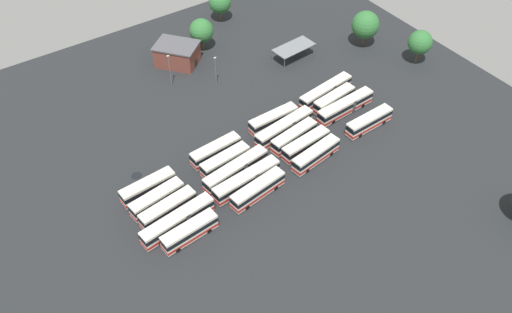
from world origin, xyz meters
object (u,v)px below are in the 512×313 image
Objects in this scene: bus_row1_slot2 at (294,137)px; bus_row2_slot0 at (216,151)px; tree_south_edge at (220,2)px; bus_row2_slot2 at (236,170)px; tree_north_edge at (201,31)px; bus_row2_slot4 at (258,190)px; lamp_post_far_corner at (170,69)px; bus_row0_slot1 at (334,100)px; bus_row1_slot3 at (306,145)px; maintenance_shelter at (294,47)px; bus_row0_slot2 at (345,106)px; bus_row3_slot3 at (178,221)px; tree_northwest at (365,25)px; bus_row1_slot1 at (284,128)px; bus_row2_slot1 at (225,161)px; bus_row0_slot0 at (326,91)px; bus_row1_slot4 at (316,155)px; depot_building at (177,54)px; bus_row2_slot3 at (247,180)px; bus_row3_slot1 at (157,199)px; lamp_post_by_building at (216,70)px; bus_row1_slot0 at (273,119)px; bus_row3_slot0 at (148,187)px; bus_row3_slot2 at (168,209)px; bus_row3_slot4 at (189,232)px; tree_northeast at (420,42)px; bus_row0_slot4 at (369,121)px.

bus_row2_slot0 is at bearing -19.72° from bus_row1_slot2.
bus_row2_slot2 is at bearing 61.24° from tree_south_edge.
bus_row1_slot2 is 1.38× the size of tree_north_edge.
bus_row2_slot0 and bus_row2_slot4 have the same top height.
bus_row0_slot1 is at bearing 134.14° from lamp_post_far_corner.
bus_row1_slot3 reaches higher than maintenance_shelter.
tree_north_edge is (13.52, -40.47, 3.50)m from bus_row0_slot2.
bus_row3_slot3 is 73.56m from tree_northwest.
bus_row1_slot1 is 15.93m from bus_row2_slot1.
bus_row0_slot0 and bus_row1_slot2 have the same top height.
bus_row1_slot4 and bus_row2_slot0 have the same top height.
bus_row2_slot4 is 59.46m from tree_northwest.
bus_row2_slot0 is 35.47m from depot_building.
bus_row2_slot3 is (-0.68, 6.80, 0.00)m from bus_row2_slot1.
tree_south_edge is (-29.32, -45.57, 3.67)m from bus_row2_slot0.
bus_row2_slot3 is 17.59m from bus_row3_slot1.
bus_row1_slot4 is 1.54× the size of lamp_post_by_building.
bus_row1_slot1 is at bearing -163.22° from bus_row2_slot2.
bus_row2_slot4 is at bearing 95.04° from bus_row2_slot2.
bus_row0_slot2 is at bearing 161.00° from bus_row1_slot0.
lamp_post_by_building is at bearing -50.99° from bus_row0_slot1.
bus_row3_slot0 is 43.76m from depot_building.
bus_row3_slot2 is at bearing -7.74° from bus_row1_slot4.
bus_row3_slot2 is 41.01m from lamp_post_by_building.
bus_row0_slot2 and bus_row2_slot2 have the same top height.
bus_row2_slot1 is (31.30, 6.03, -0.00)m from bus_row0_slot0.
bus_row1_slot0 is at bearing -86.76° from bus_row1_slot4.
bus_row1_slot3 is at bearing 178.59° from bus_row3_slot2.
tree_northwest is at bearing -161.74° from bus_row2_slot1.
bus_row2_slot1 is 30.90m from lamp_post_far_corner.
bus_row1_slot4 is 15.75m from bus_row2_slot3.
bus_row0_slot1 is at bearing -168.93° from bus_row2_slot2.
bus_row3_slot0 is 1.31× the size of tree_south_edge.
bus_row1_slot4 is 1.24× the size of tree_northwest.
bus_row3_slot4 is (46.07, 17.57, -0.00)m from bus_row0_slot0.
tree_northwest is at bearing -158.44° from bus_row2_slot2.
maintenance_shelter is (-34.88, -23.11, 1.37)m from bus_row2_slot1.
tree_northeast is (-58.22, -14.38, 4.01)m from bus_row2_slot4.
bus_row3_slot3 is at bearing 16.94° from bus_row0_slot0.
bus_row2_slot3 is at bearing 93.85° from bus_row2_slot2.
tree_northwest is at bearing 127.49° from tree_south_edge.
bus_row3_slot2 is 40.22m from lamp_post_far_corner.
bus_row3_slot4 is 75.11m from tree_south_edge.
bus_row0_slot0 is 1.30× the size of bus_row3_slot2.
bus_row0_slot0 is at bearing 78.17° from maintenance_shelter.
bus_row1_slot0 is 13.87m from bus_row1_slot4.
depot_building reaches higher than bus_row2_slot1.
bus_row3_slot1 is (48.41, -6.10, -0.00)m from bus_row0_slot4.
bus_row3_slot1 is 46.75m from depot_building.
bus_row2_slot4 is 1.38× the size of tree_northeast.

